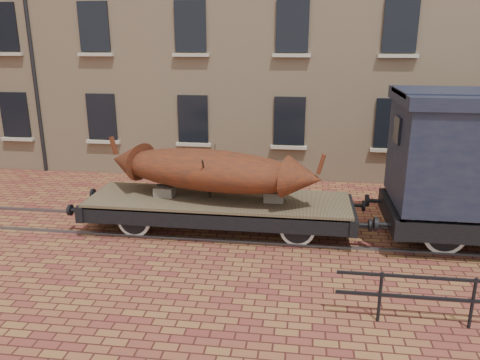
# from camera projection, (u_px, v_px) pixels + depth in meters

# --- Properties ---
(ground) EXTENTS (90.00, 90.00, 0.00)m
(ground) POSITION_uv_depth(u_px,v_px,m) (243.00, 231.00, 12.65)
(ground) COLOR maroon
(rail_track) EXTENTS (30.00, 1.52, 0.06)m
(rail_track) POSITION_uv_depth(u_px,v_px,m) (243.00, 230.00, 12.64)
(rail_track) COLOR #59595E
(rail_track) RESTS_ON ground
(flatcar_wagon) EXTENTS (7.83, 2.12, 1.18)m
(flatcar_wagon) POSITION_uv_depth(u_px,v_px,m) (219.00, 205.00, 12.52)
(flatcar_wagon) COLOR #6E6147
(flatcar_wagon) RESTS_ON ground
(iron_boat) EXTENTS (6.02, 2.74, 1.47)m
(iron_boat) POSITION_uv_depth(u_px,v_px,m) (209.00, 170.00, 12.27)
(iron_boat) COLOR maroon
(iron_boat) RESTS_ON flatcar_wagon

